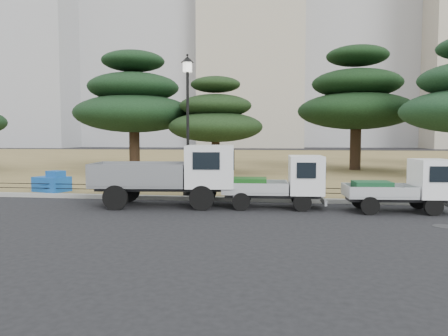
# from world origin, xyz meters

# --- Properties ---
(ground) EXTENTS (220.00, 220.00, 0.00)m
(ground) POSITION_xyz_m (0.00, 0.00, 0.00)
(ground) COLOR black
(lawn) EXTENTS (120.00, 56.00, 0.15)m
(lawn) POSITION_xyz_m (0.00, 30.60, 0.07)
(lawn) COLOR olive
(lawn) RESTS_ON ground
(curb) EXTENTS (120.00, 0.25, 0.16)m
(curb) POSITION_xyz_m (0.00, 2.60, 0.08)
(curb) COLOR gray
(curb) RESTS_ON ground
(truck_large) EXTENTS (5.08, 2.46, 2.14)m
(truck_large) POSITION_xyz_m (-1.68, 1.20, 1.19)
(truck_large) COLOR black
(truck_large) RESTS_ON ground
(truck_kei_front) EXTENTS (3.44, 1.61, 1.79)m
(truck_kei_front) POSITION_xyz_m (2.07, 1.30, 0.89)
(truck_kei_front) COLOR black
(truck_kei_front) RESTS_ON ground
(truck_kei_rear) EXTENTS (3.36, 1.63, 1.71)m
(truck_kei_rear) POSITION_xyz_m (6.06, 1.05, 0.85)
(truck_kei_rear) COLOR black
(truck_kei_rear) RESTS_ON ground
(street_lamp) EXTENTS (0.48, 0.48, 5.34)m
(street_lamp) POSITION_xyz_m (-1.54, 2.90, 3.76)
(street_lamp) COLOR black
(street_lamp) RESTS_ON lawn
(pipe_fence) EXTENTS (38.00, 0.04, 0.40)m
(pipe_fence) POSITION_xyz_m (0.00, 2.75, 0.44)
(pipe_fence) COLOR black
(pipe_fence) RESTS_ON lawn
(tarp_pile) EXTENTS (1.55, 1.33, 0.88)m
(tarp_pile) POSITION_xyz_m (-7.43, 3.31, 0.50)
(tarp_pile) COLOR #1654AD
(tarp_pile) RESTS_ON lawn
(manhole) EXTENTS (0.60, 0.60, 0.01)m
(manhole) POSITION_xyz_m (6.50, -1.20, 0.01)
(manhole) COLOR #2D2D30
(manhole) RESTS_ON ground
(pine_west_near) EXTENTS (8.04, 8.04, 8.04)m
(pine_west_near) POSITION_xyz_m (-8.03, 15.13, 4.78)
(pine_west_near) COLOR black
(pine_west_near) RESTS_ON lawn
(pine_center_left) EXTENTS (5.91, 5.91, 6.01)m
(pine_center_left) POSITION_xyz_m (-2.13, 13.48, 3.62)
(pine_center_left) COLOR black
(pine_center_left) RESTS_ON lawn
(pine_center_right) EXTENTS (7.87, 7.87, 8.36)m
(pine_center_right) POSITION_xyz_m (6.96, 17.15, 4.99)
(pine_center_right) COLOR black
(pine_center_right) RESTS_ON lawn
(tower_far_west) EXTENTS (24.00, 20.00, 65.00)m
(tower_far_west) POSITION_xyz_m (-55.00, 80.00, 32.50)
(tower_far_west) COLOR #A0A0A5
(tower_far_west) RESTS_ON ground
(tower_center_left) EXTENTS (22.00, 20.00, 55.00)m
(tower_center_left) POSITION_xyz_m (-5.00, 85.00, 27.50)
(tower_center_left) COLOR #AAA08C
(tower_center_left) RESTS_ON ground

